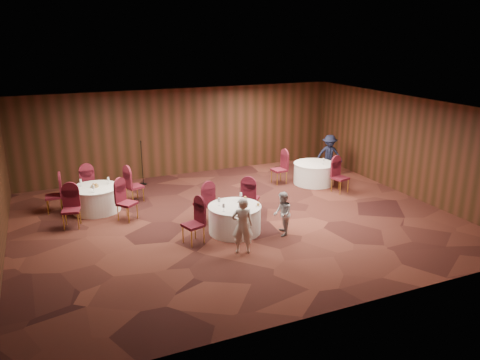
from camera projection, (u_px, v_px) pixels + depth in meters
name	position (u px, v px, depth m)	size (l,w,h in m)	color
ground	(236.00, 219.00, 13.40)	(12.00, 12.00, 0.00)	black
room_shell	(236.00, 153.00, 12.80)	(12.00, 12.00, 12.00)	silver
table_main	(235.00, 219.00, 12.45)	(1.42, 1.42, 0.74)	white
table_left	(96.00, 199.00, 13.95)	(1.43, 1.43, 0.74)	white
table_right	(314.00, 173.00, 16.48)	(1.45, 1.45, 0.74)	white
chairs_main	(217.00, 208.00, 12.85)	(2.84, 1.96, 1.00)	#410D1B
chairs_left	(95.00, 195.00, 13.87)	(2.99, 2.95, 1.00)	#410D1B
chairs_right	(309.00, 174.00, 16.00)	(2.01, 2.26, 1.00)	#410D1B
tabletop_main	(240.00, 203.00, 12.28)	(1.10, 1.04, 0.22)	silver
tabletop_left	(95.00, 185.00, 13.81)	(0.86, 0.80, 0.22)	silver
tabletop_right	(323.00, 160.00, 16.21)	(0.08, 0.08, 0.22)	silver
mic_stand	(143.00, 172.00, 16.36)	(0.24, 0.24, 1.56)	black
woman_a	(242.00, 226.00, 11.17)	(0.52, 0.34, 1.42)	silver
woman_b	(282.00, 214.00, 12.22)	(0.57, 0.44, 1.17)	#B7B8BD
man_c	(329.00, 155.00, 17.42)	(0.98, 0.56, 1.51)	black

